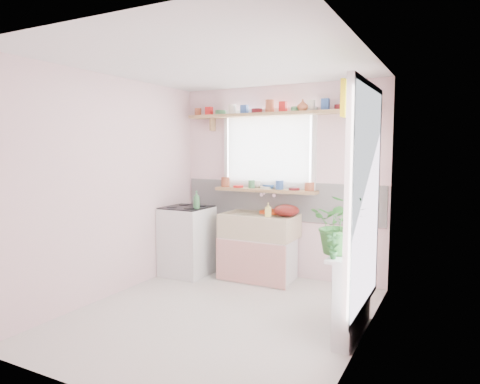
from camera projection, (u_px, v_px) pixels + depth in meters
The scene contains 19 objects.
room at pixel (310, 177), 4.65m from camera, with size 3.20×3.20×3.20m.
sink_unit at pixel (259, 246), 5.50m from camera, with size 0.95×0.65×1.11m.
cooker at pixel (187, 240), 5.72m from camera, with size 0.58×0.58×0.93m.
radiator_ledge at pixel (353, 291), 3.87m from camera, with size 0.22×0.95×0.78m.
windowsill at pixel (265, 190), 5.59m from camera, with size 1.40×0.22×0.04m, color tan.
pine_shelf at pixel (276, 114), 5.42m from camera, with size 2.52×0.24×0.04m, color tan.
shelf_crockery at pixel (276, 108), 5.41m from camera, with size 2.47×0.11×0.12m.
sill_crockery at pixel (264, 185), 5.59m from camera, with size 1.35×0.11×0.12m.
dish_tray at pixel (278, 212), 5.52m from camera, with size 0.39×0.29×0.04m, color #D44312.
colander at pixel (286, 211), 5.27m from camera, with size 0.32×0.32×0.15m, color #5C120F.
jade_plant at pixel (339, 224), 3.67m from camera, with size 0.47×0.40×0.52m, color #316F2C.
fruit_bowl at pixel (350, 241), 4.07m from camera, with size 0.27×0.27×0.07m, color silver.
herb_pot at pixel (333, 246), 3.51m from camera, with size 0.12×0.08×0.22m, color #27612B.
soap_bottle_sink at pixel (268, 210), 5.25m from camera, with size 0.08×0.08×0.17m, color #E8D567.
sill_cup at pixel (257, 184), 5.71m from camera, with size 0.12×0.12×0.10m, color white.
sill_bowl at pixel (269, 186), 5.63m from camera, with size 0.17×0.17×0.05m, color #3562AE.
shelf_vase at pixel (303, 105), 5.19m from camera, with size 0.13×0.13×0.14m, color #AA5734.
cooker_bottle at pixel (197, 200), 5.48m from camera, with size 0.09×0.09×0.23m, color #3F7E4B.
fruit at pixel (351, 235), 4.07m from camera, with size 0.20×0.14×0.10m.
Camera 1 is at (2.12, -3.61, 1.68)m, focal length 32.00 mm.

